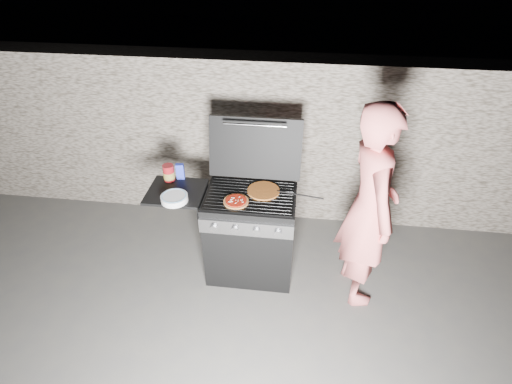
# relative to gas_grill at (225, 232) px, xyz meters

# --- Properties ---
(ground) EXTENTS (50.00, 50.00, 0.00)m
(ground) POSITION_rel_gas_grill_xyz_m (0.25, 0.00, -0.46)
(ground) COLOR #424140
(stone_wall) EXTENTS (8.00, 0.35, 1.80)m
(stone_wall) POSITION_rel_gas_grill_xyz_m (0.25, 1.05, 0.44)
(stone_wall) COLOR gray
(stone_wall) RESTS_ON ground
(gas_grill) EXTENTS (1.34, 0.79, 0.91)m
(gas_grill) POSITION_rel_gas_grill_xyz_m (0.00, 0.00, 0.00)
(gas_grill) COLOR black
(gas_grill) RESTS_ON ground
(pizza_topped) EXTENTS (0.27, 0.27, 0.02)m
(pizza_topped) POSITION_rel_gas_grill_xyz_m (0.14, -0.11, 0.47)
(pizza_topped) COLOR tan
(pizza_topped) RESTS_ON gas_grill
(pizza_plain) EXTENTS (0.33, 0.33, 0.02)m
(pizza_plain) POSITION_rel_gas_grill_xyz_m (0.36, 0.07, 0.46)
(pizza_plain) COLOR #CB6F29
(pizza_plain) RESTS_ON gas_grill
(sauce_jar) EXTENTS (0.13, 0.13, 0.16)m
(sauce_jar) POSITION_rel_gas_grill_xyz_m (-0.52, 0.16, 0.53)
(sauce_jar) COLOR maroon
(sauce_jar) RESTS_ON gas_grill
(blue_carton) EXTENTS (0.08, 0.05, 0.15)m
(blue_carton) POSITION_rel_gas_grill_xyz_m (-0.43, 0.20, 0.52)
(blue_carton) COLOR #2433B3
(blue_carton) RESTS_ON gas_grill
(plate_stack) EXTENTS (0.25, 0.25, 0.05)m
(plate_stack) POSITION_rel_gas_grill_xyz_m (-0.39, -0.15, 0.47)
(plate_stack) COLOR white
(plate_stack) RESTS_ON gas_grill
(person) EXTENTS (0.58, 0.76, 1.88)m
(person) POSITION_rel_gas_grill_xyz_m (1.25, -0.11, 0.48)
(person) COLOR #E66C69
(person) RESTS_ON ground
(tongs) EXTENTS (0.43, 0.19, 0.09)m
(tongs) POSITION_rel_gas_grill_xyz_m (0.66, 0.00, 0.50)
(tongs) COLOR black
(tongs) RESTS_ON gas_grill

